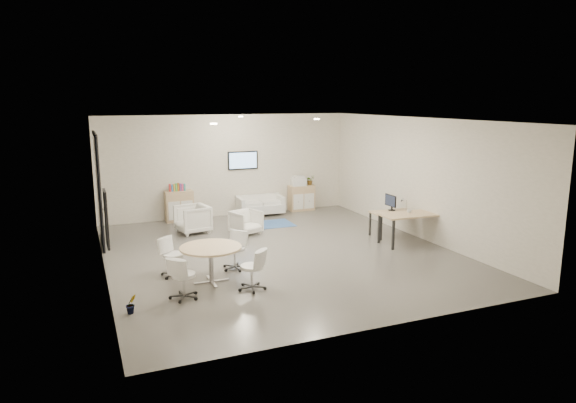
% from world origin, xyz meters
% --- Properties ---
extents(room_shell, '(9.60, 10.60, 4.80)m').
position_xyz_m(room_shell, '(0.00, 0.00, 1.60)').
color(room_shell, '#5C5854').
rests_on(room_shell, ground).
extents(glass_door, '(0.09, 1.90, 2.85)m').
position_xyz_m(glass_door, '(-3.95, 2.51, 1.50)').
color(glass_door, black).
rests_on(glass_door, room_shell).
extents(artwork, '(0.05, 0.54, 1.04)m').
position_xyz_m(artwork, '(-3.97, -1.60, 1.55)').
color(artwork, black).
rests_on(artwork, room_shell).
extents(wall_tv, '(0.98, 0.06, 0.58)m').
position_xyz_m(wall_tv, '(0.50, 4.46, 1.75)').
color(wall_tv, black).
rests_on(wall_tv, room_shell).
extents(ceiling_spots, '(3.14, 4.14, 0.03)m').
position_xyz_m(ceiling_spots, '(-0.20, 0.83, 3.18)').
color(ceiling_spots, '#FFEAC6').
rests_on(ceiling_spots, room_shell).
extents(sideboard_left, '(0.83, 0.43, 0.93)m').
position_xyz_m(sideboard_left, '(-1.61, 4.26, 0.47)').
color(sideboard_left, tan).
rests_on(sideboard_left, room_shell).
extents(sideboard_right, '(0.85, 0.41, 0.85)m').
position_xyz_m(sideboard_right, '(2.47, 4.27, 0.42)').
color(sideboard_right, tan).
rests_on(sideboard_right, room_shell).
extents(books, '(0.48, 0.14, 0.22)m').
position_xyz_m(books, '(-1.65, 4.26, 1.04)').
color(books, red).
rests_on(books, sideboard_left).
extents(printer, '(0.50, 0.44, 0.32)m').
position_xyz_m(printer, '(2.36, 4.27, 1.00)').
color(printer, white).
rests_on(printer, sideboard_right).
extents(loveseat, '(1.48, 0.78, 0.55)m').
position_xyz_m(loveseat, '(0.95, 4.13, 0.30)').
color(loveseat, white).
rests_on(loveseat, room_shell).
extents(blue_rug, '(1.56, 1.05, 0.01)m').
position_xyz_m(blue_rug, '(0.69, 2.81, 0.01)').
color(blue_rug, '#2D4D89').
rests_on(blue_rug, room_shell).
extents(armchair_left, '(0.91, 0.95, 0.85)m').
position_xyz_m(armchair_left, '(-1.53, 2.72, 0.43)').
color(armchair_left, white).
rests_on(armchair_left, room_shell).
extents(armchair_right, '(0.88, 0.86, 0.73)m').
position_xyz_m(armchair_right, '(-0.20, 2.02, 0.36)').
color(armchair_right, white).
rests_on(armchair_right, room_shell).
extents(desk_rear, '(1.32, 0.71, 0.67)m').
position_xyz_m(desk_rear, '(3.49, 0.31, 0.60)').
color(desk_rear, tan).
rests_on(desk_rear, room_shell).
extents(desk_front, '(1.55, 0.83, 0.79)m').
position_xyz_m(desk_front, '(3.39, -0.50, 0.71)').
color(desk_front, tan).
rests_on(desk_front, room_shell).
extents(monitor, '(0.20, 0.50, 0.44)m').
position_xyz_m(monitor, '(3.45, 0.46, 0.91)').
color(monitor, black).
rests_on(monitor, desk_rear).
extents(round_table, '(1.24, 1.24, 0.76)m').
position_xyz_m(round_table, '(-2.03, -1.38, 0.67)').
color(round_table, tan).
rests_on(round_table, room_shell).
extents(meeting_chairs, '(2.18, 2.18, 0.82)m').
position_xyz_m(meeting_chairs, '(-2.03, -1.38, 0.41)').
color(meeting_chairs, white).
rests_on(meeting_chairs, room_shell).
extents(plant_cabinet, '(0.36, 0.39, 0.24)m').
position_xyz_m(plant_cabinet, '(2.79, 4.29, 0.97)').
color(plant_cabinet, '#3F7F3F').
rests_on(plant_cabinet, sideboard_right).
extents(plant_floor, '(0.31, 0.39, 0.15)m').
position_xyz_m(plant_floor, '(-3.70, -2.36, 0.08)').
color(plant_floor, '#3F7F3F').
rests_on(plant_floor, room_shell).
extents(cup, '(0.13, 0.11, 0.11)m').
position_xyz_m(cup, '(3.44, -0.41, 0.84)').
color(cup, white).
rests_on(cup, desk_front).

